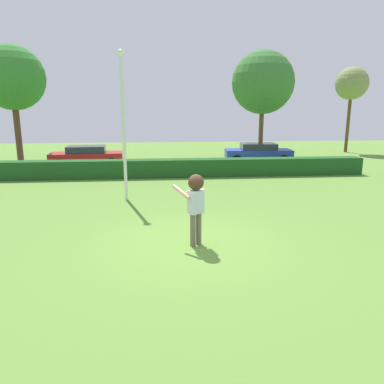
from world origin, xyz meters
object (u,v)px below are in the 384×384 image
Objects in this scene: parked_car_red at (87,155)px; maple_tree at (12,78)px; frisbee at (191,192)px; parked_car_blue at (258,152)px; willow_tree at (263,83)px; bare_elm_tree at (352,84)px; person at (196,199)px; lamppost at (123,119)px.

parked_car_red is 0.60× the size of maple_tree.
frisbee reaches higher than parked_car_blue.
parked_car_red is at bearing -176.13° from parked_car_blue.
willow_tree is 8.95m from bare_elm_tree.
person is at bearing -69.17° from parked_car_red.
bare_elm_tree is (19.43, 5.88, 4.62)m from parked_car_red.
parked_car_red is at bearing -163.16° from bare_elm_tree.
frisbee is (-0.08, 0.53, 0.06)m from person.
lamppost is at bearing 114.74° from frisbee.
parked_car_blue is at bearing 68.56° from person.
frisbee is 0.06× the size of parked_car_blue.
maple_tree reaches higher than bare_elm_tree.
lamppost is 13.69m from willow_tree.
lamppost is (-2.05, 4.45, 1.76)m from frisbee.
parked_car_red is 0.99× the size of parked_car_blue.
person is at bearing -57.89° from maple_tree.
parked_car_red is at bearing -168.92° from willow_tree.
person is at bearing -111.44° from parked_car_blue.
parked_car_blue is 4.68m from willow_tree.
frisbee is 0.04× the size of willow_tree.
parked_car_red is 0.65× the size of bare_elm_tree.
lamppost is 0.82× the size of bare_elm_tree.
lamppost is 0.76× the size of willow_tree.
parked_car_red is at bearing 109.46° from lamppost.
lamppost is at bearing 113.12° from person.
frisbee reaches higher than parked_car_red.
willow_tree is (11.27, 2.21, 4.41)m from parked_car_red.
lamppost is 12.99m from maple_tree.
willow_tree reaches higher than frisbee.
parked_car_blue is at bearing 3.87° from parked_car_red.
bare_elm_tree is at bearing 52.67° from frisbee.
frisbee is 5.20m from lamppost.
frisbee is at bearing -57.19° from maple_tree.
bare_elm_tree is at bearing 9.53° from maple_tree.
bare_elm_tree is at bearing 30.61° from parked_car_blue.
person is 0.54m from frisbee.
bare_elm_tree reaches higher than lamppost.
lamppost is at bearing -138.77° from bare_elm_tree.
maple_tree is (-7.51, 10.37, 2.21)m from lamppost.
person is at bearing -126.43° from bare_elm_tree.
person is 0.42× the size of parked_car_blue.
bare_elm_tree is (16.42, 14.39, 2.28)m from lamppost.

